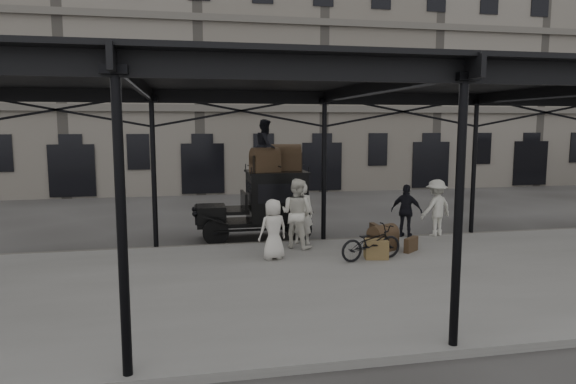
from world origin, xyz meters
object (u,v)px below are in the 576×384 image
object	(u,v)px
taxi	(267,201)
bicycle	(371,243)
porter_left	(302,213)
porter_official	(406,211)
steamer_trunk_roof_near	(265,162)
steamer_trunk_platform	(383,240)

from	to	relation	value
taxi	bicycle	size ratio (longest dim) A/B	2.09
porter_left	bicycle	size ratio (longest dim) A/B	1.05
porter_official	bicycle	size ratio (longest dim) A/B	0.95
taxi	steamer_trunk_roof_near	world-z (taller)	steamer_trunk_roof_near
taxi	porter_official	bearing A→B (deg)	-18.09
porter_official	steamer_trunk_platform	xyz separation A→B (m)	(-1.37, -1.49, -0.53)
porter_official	steamer_trunk_roof_near	world-z (taller)	steamer_trunk_roof_near
porter_left	steamer_trunk_platform	size ratio (longest dim) A/B	2.23
steamer_trunk_roof_near	steamer_trunk_platform	size ratio (longest dim) A/B	1.06
porter_left	bicycle	xyz separation A→B (m)	(1.35, -2.13, -0.46)
steamer_trunk_roof_near	porter_left	bearing A→B (deg)	-75.20
taxi	porter_left	world-z (taller)	taxi
steamer_trunk_platform	porter_official	bearing A→B (deg)	19.26
porter_left	porter_official	size ratio (longest dim) A/B	1.11
porter_left	steamer_trunk_roof_near	size ratio (longest dim) A/B	2.11
porter_left	porter_official	distance (m)	3.42
porter_official	bicycle	bearing A→B (deg)	87.89
taxi	steamer_trunk_platform	xyz separation A→B (m)	(2.84, -2.86, -0.75)
bicycle	taxi	bearing A→B (deg)	18.01
porter_official	steamer_trunk_roof_near	bearing A→B (deg)	23.86
steamer_trunk_roof_near	taxi	bearing A→B (deg)	54.57
steamer_trunk_platform	taxi	bearing A→B (deg)	106.63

